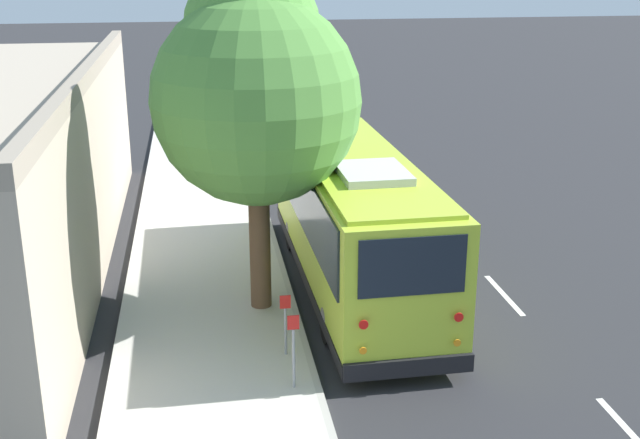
# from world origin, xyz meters

# --- Properties ---
(ground_plane) EXTENTS (160.00, 160.00, 0.00)m
(ground_plane) POSITION_xyz_m (0.00, 0.00, 0.00)
(ground_plane) COLOR #28282B
(sidewalk_slab) EXTENTS (80.00, 3.88, 0.15)m
(sidewalk_slab) POSITION_xyz_m (0.00, 4.03, 0.07)
(sidewalk_slab) COLOR beige
(sidewalk_slab) RESTS_ON ground
(curb_strip) EXTENTS (80.00, 0.14, 0.15)m
(curb_strip) POSITION_xyz_m (0.00, 2.02, 0.07)
(curb_strip) COLOR #AAA69D
(curb_strip) RESTS_ON ground
(shuttle_bus) EXTENTS (10.15, 2.92, 3.50)m
(shuttle_bus) POSITION_xyz_m (1.20, 0.39, 1.89)
(shuttle_bus) COLOR #ADC633
(shuttle_bus) RESTS_ON ground
(parked_sedan_blue) EXTENTS (4.54, 1.94, 1.33)m
(parked_sedan_blue) POSITION_xyz_m (13.92, 0.76, 0.62)
(parked_sedan_blue) COLOR navy
(parked_sedan_blue) RESTS_ON ground
(parked_sedan_white) EXTENTS (4.74, 1.82, 1.33)m
(parked_sedan_white) POSITION_xyz_m (20.15, 0.89, 0.62)
(parked_sedan_white) COLOR silver
(parked_sedan_white) RESTS_ON ground
(street_tree) EXTENTS (4.51, 4.51, 7.70)m
(street_tree) POSITION_xyz_m (0.30, 2.76, 5.21)
(street_tree) COLOR brown
(street_tree) RESTS_ON sidewalk_slab
(sign_post_near) EXTENTS (0.06, 0.22, 1.48)m
(sign_post_near) POSITION_xyz_m (-3.58, 2.47, 0.91)
(sign_post_near) COLOR gray
(sign_post_near) RESTS_ON sidewalk_slab
(sign_post_far) EXTENTS (0.06, 0.22, 1.30)m
(sign_post_far) POSITION_xyz_m (-2.27, 2.47, 0.82)
(sign_post_far) COLOR gray
(sign_post_far) RESTS_ON sidewalk_slab
(lane_stripe_behind) EXTENTS (2.40, 0.14, 0.01)m
(lane_stripe_behind) POSITION_xyz_m (-5.84, -3.14, 0.00)
(lane_stripe_behind) COLOR silver
(lane_stripe_behind) RESTS_ON ground
(lane_stripe_mid) EXTENTS (2.40, 0.14, 0.01)m
(lane_stripe_mid) POSITION_xyz_m (0.16, -3.14, 0.00)
(lane_stripe_mid) COLOR silver
(lane_stripe_mid) RESTS_ON ground
(lane_stripe_ahead) EXTENTS (2.40, 0.14, 0.01)m
(lane_stripe_ahead) POSITION_xyz_m (6.16, -3.14, 0.00)
(lane_stripe_ahead) COLOR silver
(lane_stripe_ahead) RESTS_ON ground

